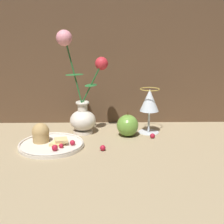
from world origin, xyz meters
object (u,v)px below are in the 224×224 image
object	(u,v)px
vase	(82,102)
wine_glass	(149,102)
apple_beside_vase	(128,125)
plate_with_pastries	(49,141)

from	to	relation	value
vase	wine_glass	xyz separation A→B (m)	(0.25, 0.00, -0.00)
vase	apple_beside_vase	world-z (taller)	vase
plate_with_pastries	apple_beside_vase	bearing A→B (deg)	20.88
plate_with_pastries	wine_glass	world-z (taller)	wine_glass
vase	apple_beside_vase	size ratio (longest dim) A/B	4.14
plate_with_pastries	apple_beside_vase	xyz separation A→B (m)	(0.27, 0.10, 0.02)
wine_glass	apple_beside_vase	distance (m)	0.12
vase	plate_with_pastries	size ratio (longest dim) A/B	1.75
vase	apple_beside_vase	distance (m)	0.19
wine_glass	apple_beside_vase	xyz separation A→B (m)	(-0.08, -0.04, -0.08)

